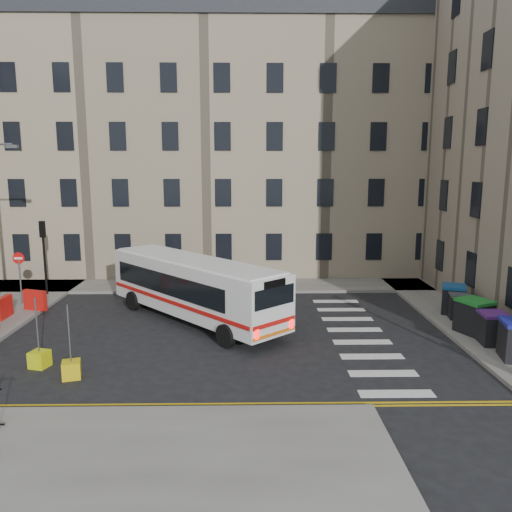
{
  "coord_description": "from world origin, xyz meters",
  "views": [
    {
      "loc": [
        -0.73,
        -20.82,
        7.11
      ],
      "look_at": [
        -0.35,
        2.4,
        3.0
      ],
      "focal_mm": 35.0,
      "sensor_mm": 36.0,
      "label": 1
    }
  ],
  "objects_px": {
    "bollard_chevron": "(71,370)",
    "bollard_yellow": "(40,359)",
    "wheelie_bin_b": "(493,328)",
    "bus": "(194,286)",
    "wheelie_bin_c": "(474,316)",
    "wheelie_bin_e": "(453,299)",
    "wheelie_bin_d": "(459,305)"
  },
  "relations": [
    {
      "from": "bollard_chevron",
      "to": "bollard_yellow",
      "type": "bearing_deg",
      "value": 146.7
    },
    {
      "from": "wheelie_bin_b",
      "to": "bollard_chevron",
      "type": "xyz_separation_m",
      "value": [
        -15.86,
        -2.73,
        -0.5
      ]
    },
    {
      "from": "bollard_yellow",
      "to": "bollard_chevron",
      "type": "distance_m",
      "value": 1.77
    },
    {
      "from": "bus",
      "to": "wheelie_bin_c",
      "type": "xyz_separation_m",
      "value": [
        12.17,
        -2.41,
        -0.79
      ]
    },
    {
      "from": "wheelie_bin_e",
      "to": "bollard_yellow",
      "type": "distance_m",
      "value": 18.54
    },
    {
      "from": "bus",
      "to": "wheelie_bin_c",
      "type": "bearing_deg",
      "value": -53.39
    },
    {
      "from": "wheelie_bin_d",
      "to": "bollard_chevron",
      "type": "distance_m",
      "value": 17.14
    },
    {
      "from": "wheelie_bin_c",
      "to": "wheelie_bin_d",
      "type": "xyz_separation_m",
      "value": [
        0.27,
        2.14,
        -0.13
      ]
    },
    {
      "from": "wheelie_bin_c",
      "to": "bollard_chevron",
      "type": "bearing_deg",
      "value": 172.22
    },
    {
      "from": "bollard_yellow",
      "to": "bollard_chevron",
      "type": "bearing_deg",
      "value": -33.3
    },
    {
      "from": "wheelie_bin_b",
      "to": "wheelie_bin_c",
      "type": "distance_m",
      "value": 1.37
    },
    {
      "from": "wheelie_bin_d",
      "to": "bus",
      "type": "bearing_deg",
      "value": -168.85
    },
    {
      "from": "bus",
      "to": "wheelie_bin_b",
      "type": "distance_m",
      "value": 12.93
    },
    {
      "from": "wheelie_bin_b",
      "to": "wheelie_bin_e",
      "type": "height_order",
      "value": "wheelie_bin_e"
    },
    {
      "from": "bus",
      "to": "bollard_chevron",
      "type": "height_order",
      "value": "bus"
    },
    {
      "from": "bus",
      "to": "wheelie_bin_d",
      "type": "height_order",
      "value": "bus"
    },
    {
      "from": "wheelie_bin_e",
      "to": "bollard_chevron",
      "type": "xyz_separation_m",
      "value": [
        -16.02,
        -7.06,
        -0.54
      ]
    },
    {
      "from": "wheelie_bin_c",
      "to": "wheelie_bin_d",
      "type": "distance_m",
      "value": 2.16
    },
    {
      "from": "bus",
      "to": "bollard_yellow",
      "type": "distance_m",
      "value": 7.57
    },
    {
      "from": "wheelie_bin_c",
      "to": "wheelie_bin_d",
      "type": "bearing_deg",
      "value": 60.36
    },
    {
      "from": "wheelie_bin_c",
      "to": "bollard_yellow",
      "type": "relative_size",
      "value": 2.76
    },
    {
      "from": "wheelie_bin_b",
      "to": "wheelie_bin_d",
      "type": "relative_size",
      "value": 1.02
    },
    {
      "from": "wheelie_bin_c",
      "to": "wheelie_bin_d",
      "type": "height_order",
      "value": "wheelie_bin_c"
    },
    {
      "from": "bollard_chevron",
      "to": "wheelie_bin_e",
      "type": "bearing_deg",
      "value": 23.79
    },
    {
      "from": "wheelie_bin_c",
      "to": "bollard_chevron",
      "type": "relative_size",
      "value": 2.76
    },
    {
      "from": "wheelie_bin_c",
      "to": "wheelie_bin_b",
      "type": "bearing_deg",
      "value": -105.45
    },
    {
      "from": "wheelie_bin_c",
      "to": "bollard_chevron",
      "type": "distance_m",
      "value": 16.22
    },
    {
      "from": "bus",
      "to": "bollard_chevron",
      "type": "xyz_separation_m",
      "value": [
        -3.52,
        -6.49,
        -1.37
      ]
    },
    {
      "from": "bus",
      "to": "wheelie_bin_b",
      "type": "xyz_separation_m",
      "value": [
        12.34,
        -3.76,
        -0.87
      ]
    },
    {
      "from": "wheelie_bin_c",
      "to": "bollard_chevron",
      "type": "xyz_separation_m",
      "value": [
        -15.69,
        -4.08,
        -0.59
      ]
    },
    {
      "from": "wheelie_bin_e",
      "to": "bollard_yellow",
      "type": "xyz_separation_m",
      "value": [
        -17.51,
        -6.09,
        -0.54
      ]
    },
    {
      "from": "wheelie_bin_d",
      "to": "bollard_chevron",
      "type": "relative_size",
      "value": 2.11
    }
  ]
}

